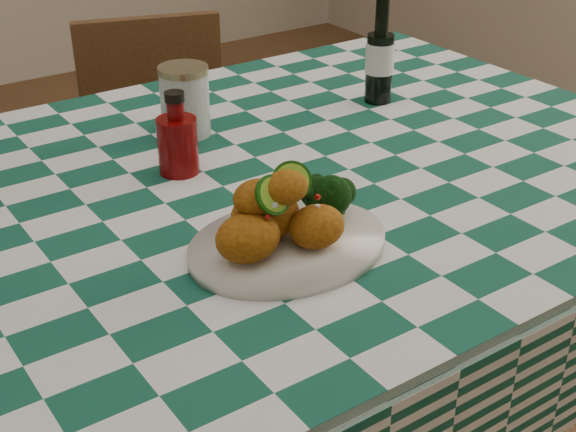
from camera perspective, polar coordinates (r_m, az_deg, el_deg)
dining_table at (r=1.50m, az=-4.06°, el=-11.41°), size 1.66×1.06×0.79m
plate at (r=1.10m, az=-0.00°, el=-2.10°), size 0.30×0.23×0.02m
fried_chicken_pile at (r=1.07m, az=-0.43°, el=0.62°), size 0.17×0.12×0.11m
broccoli_side at (r=1.13m, az=3.20°, el=1.22°), size 0.09×0.09×0.07m
ketchup_bottle at (r=1.31m, az=-7.91°, el=5.87°), size 0.08×0.08×0.14m
mason_jar at (r=1.46m, az=-7.34°, el=8.12°), size 0.11×0.11×0.13m
beer_bottle at (r=1.61m, az=6.57°, el=11.56°), size 0.07×0.07×0.21m
wooden_chair_right at (r=2.12m, az=-8.51°, el=1.79°), size 0.48×0.49×0.83m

